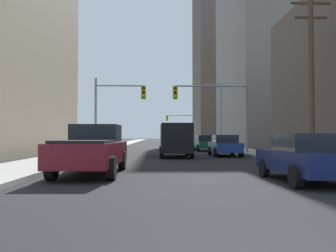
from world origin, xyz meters
name	(u,v)px	position (x,y,z in m)	size (l,w,h in m)	color
sidewalk_left	(120,145)	(-6.96, 50.00, 0.07)	(3.17, 160.00, 0.15)	#9E9E99
sidewalk_right	(208,145)	(6.96, 50.00, 0.07)	(3.17, 160.00, 0.15)	#9E9E99
pickup_truck_maroon	(93,149)	(-3.63, 10.05, 0.93)	(2.20, 5.45, 1.90)	maroon
cargo_van_black	(175,138)	(0.10, 20.32, 1.29)	(2.16, 5.22, 2.26)	black
sedan_navy	(305,157)	(3.48, 7.61, 0.77)	(1.95, 4.24, 1.52)	#141E4C
sedan_blue	(225,145)	(3.69, 21.18, 0.77)	(1.95, 4.22, 1.52)	navy
sedan_green	(205,143)	(3.49, 29.46, 0.77)	(1.95, 4.26, 1.52)	#195938
traffic_signal_near_left	(118,103)	(-4.25, 23.54, 4.05)	(4.02, 0.44, 6.00)	gray
traffic_signal_near_right	(214,102)	(3.34, 23.54, 4.14)	(5.98, 0.44, 6.00)	gray
traffic_signal_far_right	(182,122)	(3.59, 61.06, 4.12)	(5.43, 0.44, 6.00)	gray
utility_pole_right	(311,72)	(7.27, 15.18, 4.95)	(2.20, 0.28, 9.36)	brown
street_lamp_right	(217,109)	(5.68, 34.80, 4.55)	(2.46, 0.32, 7.50)	gray
building_right_mid_block	(280,39)	(17.75, 47.75, 16.37)	(16.12, 20.49, 32.73)	gray
building_right_far_highrise	(232,46)	(19.65, 88.74, 26.43)	(19.94, 18.93, 52.86)	#66564C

